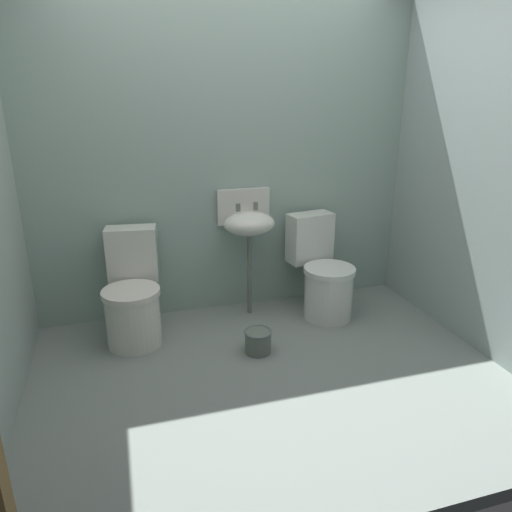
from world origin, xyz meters
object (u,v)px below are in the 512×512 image
(toilet_left, at_px, (133,297))
(bucket, at_px, (258,341))
(toilet_right, at_px, (323,276))
(sink, at_px, (248,222))

(toilet_left, relative_size, bucket, 3.95)
(toilet_right, bearing_deg, sink, -27.96)
(toilet_right, height_order, bucket, toilet_right)
(toilet_right, xyz_separation_m, sink, (-0.56, 0.19, 0.43))
(toilet_right, relative_size, sink, 0.79)
(bucket, bearing_deg, toilet_left, 150.64)
(toilet_left, height_order, bucket, toilet_left)
(toilet_left, height_order, toilet_right, same)
(toilet_left, distance_m, toilet_right, 1.47)
(toilet_left, distance_m, sink, 1.02)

